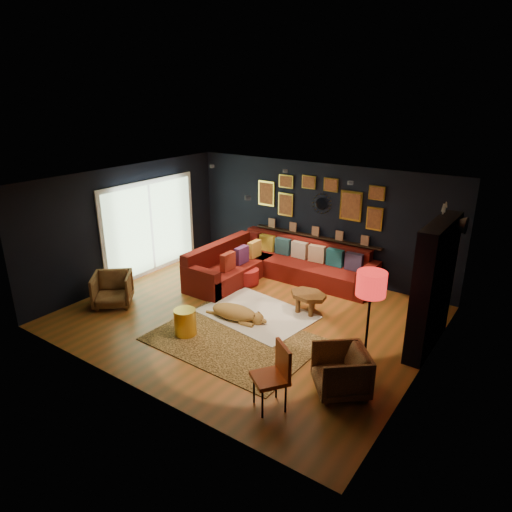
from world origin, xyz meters
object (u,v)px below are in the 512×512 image
Objects in this scene: coffee_table at (308,297)px; armchair_left at (112,288)px; pouf at (248,276)px; floor_lamp at (371,288)px; gold_stool at (185,322)px; sectional at (272,266)px; orange_chair at (275,372)px; dog at (234,309)px; armchair_right at (341,369)px.

armchair_left is (-3.39, -1.96, 0.04)m from coffee_table.
floor_lamp reaches higher than pouf.
gold_stool is 3.31m from floor_lamp.
sectional is 4.48m from orange_chair.
coffee_table is at bearing 39.78° from dog.
dog is at bearing 178.34° from floor_lamp.
armchair_left is 0.46× the size of floor_lamp.
sectional is 4.00× the size of coffee_table.
armchair_right is at bearing -41.19° from armchair_left.
armchair_right is at bearing -50.46° from coffee_table.
dog reaches higher than coffee_table.
floor_lamp is (3.41, -1.59, 1.17)m from pouf.
armchair_left reaches higher than dog.
orange_chair reaches higher than armchair_right.
sectional is 2.12m from dog.
armchair_right is 2.73m from dog.
gold_stool is 0.30× the size of floor_lamp.
sectional is at bearing 61.58° from pouf.
coffee_table is 2.42m from gold_stool.
coffee_table is at bearing -11.58° from armchair_left.
orange_chair reaches higher than pouf.
pouf is 2.90m from armchair_left.
orange_chair is (2.47, -3.73, 0.23)m from sectional.
armchair_right is 0.59× the size of dog.
sectional is 3.92m from floor_lamp.
sectional reaches higher than gold_stool.
dog is (0.78, -1.51, 0.03)m from pouf.
coffee_table is 2.49m from armchair_right.
pouf is 1.02× the size of gold_stool.
dog is (0.37, 0.94, -0.03)m from gold_stool.
orange_chair is 0.58× the size of floor_lamp.
coffee_table is 1.84m from pouf.
floor_lamp reaches higher than armchair_left.
coffee_table is 1.15× the size of armchair_right.
orange_chair is at bearing -56.47° from sectional.
armchair_left is at bearing -170.73° from floor_lamp.
gold_stool reaches higher than pouf.
gold_stool is at bearing -42.81° from armchair_left.
sectional is 2.11× the size of floor_lamp.
floor_lamp is at bearing 16.04° from gold_stool.
armchair_right is 1.02m from orange_chair.
gold_stool is 0.52× the size of orange_chair.
armchair_right is at bearing 1.53° from gold_stool.
armchair_right is 0.46× the size of floor_lamp.
sectional is 4.58× the size of armchair_right.
coffee_table is at bearing 55.68° from gold_stool.
sectional is 0.64m from pouf.
dog is at bearing -149.11° from armchair_right.
armchair_left is 2.03m from gold_stool.
sectional is at bearing 145.52° from floor_lamp.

